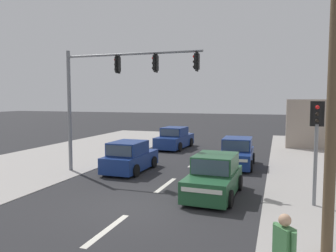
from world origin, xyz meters
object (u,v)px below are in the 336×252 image
(sedan_oncoming_near, at_px, (175,139))
(hatchback_oncoming_mid, at_px, (130,157))
(traffic_signal_mast, at_px, (112,84))
(hatchback_crossing_left, at_px, (214,177))
(pedestal_signal_right_kerb, at_px, (316,135))
(hatchback_kerbside_parked, at_px, (237,153))
(utility_pole_foreground_right, at_px, (328,40))

(sedan_oncoming_near, relative_size, hatchback_oncoming_mid, 1.18)
(traffic_signal_mast, distance_m, hatchback_crossing_left, 6.74)
(pedestal_signal_right_kerb, bearing_deg, traffic_signal_mast, 166.58)
(traffic_signal_mast, distance_m, hatchback_kerbside_parked, 7.58)
(traffic_signal_mast, height_order, sedan_oncoming_near, traffic_signal_mast)
(hatchback_crossing_left, distance_m, sedan_oncoming_near, 11.90)
(sedan_oncoming_near, distance_m, hatchback_kerbside_parked, 7.26)
(utility_pole_foreground_right, xyz_separation_m, sedan_oncoming_near, (-8.21, 14.59, -4.26))
(utility_pole_foreground_right, distance_m, traffic_signal_mast, 10.33)
(pedestal_signal_right_kerb, relative_size, hatchback_crossing_left, 0.97)
(traffic_signal_mast, relative_size, sedan_oncoming_near, 1.60)
(sedan_oncoming_near, distance_m, hatchback_oncoming_mid, 8.06)
(sedan_oncoming_near, bearing_deg, hatchback_kerbside_parked, -44.99)
(pedestal_signal_right_kerb, bearing_deg, utility_pole_foreground_right, -93.26)
(pedestal_signal_right_kerb, relative_size, sedan_oncoming_near, 0.83)
(sedan_oncoming_near, xyz_separation_m, hatchback_kerbside_parked, (5.14, -5.14, -0.00))
(utility_pole_foreground_right, height_order, hatchback_oncoming_mid, utility_pole_foreground_right)
(traffic_signal_mast, relative_size, pedestal_signal_right_kerb, 1.94)
(traffic_signal_mast, xyz_separation_m, hatchback_oncoming_mid, (0.54, 0.81, -3.65))
(hatchback_crossing_left, bearing_deg, pedestal_signal_right_kerb, -2.42)
(utility_pole_foreground_right, distance_m, sedan_oncoming_near, 17.28)
(utility_pole_foreground_right, xyz_separation_m, hatchback_crossing_left, (-3.25, 3.78, -4.26))
(hatchback_kerbside_parked, relative_size, hatchback_oncoming_mid, 1.01)
(hatchback_oncoming_mid, bearing_deg, hatchback_kerbside_parked, 30.51)
(hatchback_oncoming_mid, bearing_deg, utility_pole_foreground_right, -39.13)
(pedestal_signal_right_kerb, distance_m, hatchback_crossing_left, 3.86)
(hatchback_kerbside_parked, distance_m, hatchback_oncoming_mid, 5.75)
(utility_pole_foreground_right, bearing_deg, pedestal_signal_right_kerb, 86.74)
(hatchback_kerbside_parked, bearing_deg, hatchback_oncoming_mid, -149.49)
(utility_pole_foreground_right, relative_size, pedestal_signal_right_kerb, 2.58)
(sedan_oncoming_near, relative_size, hatchback_kerbside_parked, 1.17)
(sedan_oncoming_near, height_order, hatchback_kerbside_parked, sedan_oncoming_near)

